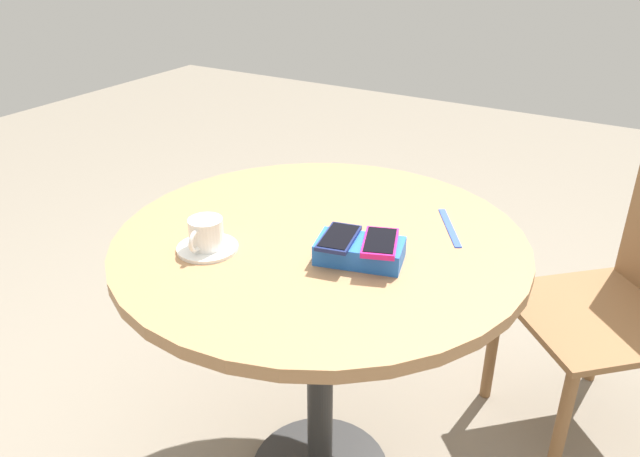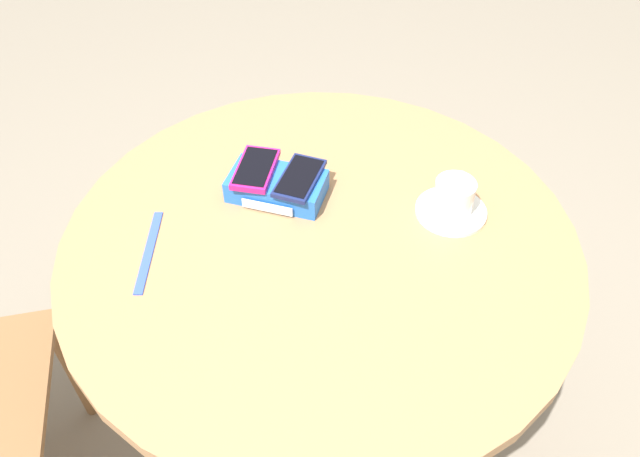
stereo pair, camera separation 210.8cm
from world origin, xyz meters
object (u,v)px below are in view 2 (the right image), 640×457
object	(u,v)px
round_table	(320,277)
phone_box	(277,186)
phone_navy	(299,178)
phone_magenta	(256,169)
coffee_cup	(454,195)
lanyard_strap	(149,251)
saucer	(451,211)

from	to	relation	value
round_table	phone_box	world-z (taller)	phone_box
round_table	phone_navy	bearing A→B (deg)	141.60
round_table	phone_magenta	xyz separation A→B (m)	(-0.18, 0.05, 0.17)
coffee_cup	lanyard_strap	distance (m)	0.58
coffee_cup	round_table	bearing A→B (deg)	-134.39
phone_magenta	lanyard_strap	distance (m)	0.26
phone_box	phone_magenta	bearing A→B (deg)	-171.80
round_table	phone_navy	size ratio (longest dim) A/B	6.86
lanyard_strap	phone_magenta	bearing A→B (deg)	74.00
round_table	lanyard_strap	world-z (taller)	lanyard_strap
round_table	saucer	bearing A→B (deg)	45.22
round_table	lanyard_strap	size ratio (longest dim) A/B	4.77
saucer	phone_navy	bearing A→B (deg)	-157.21
phone_box	phone_navy	distance (m)	0.05
round_table	saucer	world-z (taller)	saucer
saucer	coffee_cup	distance (m)	0.04
phone_box	coffee_cup	distance (m)	0.34
phone_box	coffee_cup	xyz separation A→B (m)	(0.32, 0.13, 0.02)
phone_magenta	phone_navy	distance (m)	0.09
round_table	phone_magenta	size ratio (longest dim) A/B	6.74
round_table	coffee_cup	distance (m)	0.31
phone_magenta	phone_navy	bearing A→B (deg)	14.77
phone_navy	coffee_cup	xyz separation A→B (m)	(0.27, 0.12, -0.01)
phone_navy	saucer	distance (m)	0.30
phone_navy	saucer	world-z (taller)	phone_navy
phone_navy	lanyard_strap	world-z (taller)	phone_navy
phone_box	phone_navy	bearing A→B (deg)	21.13
phone_box	lanyard_strap	distance (m)	0.28
phone_magenta	coffee_cup	bearing A→B (deg)	21.24
phone_magenta	phone_navy	size ratio (longest dim) A/B	1.02
lanyard_strap	saucer	bearing A→B (deg)	41.53
round_table	phone_box	size ratio (longest dim) A/B	4.69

